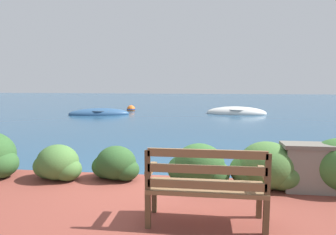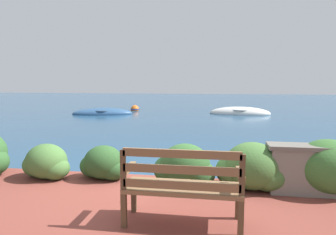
{
  "view_description": "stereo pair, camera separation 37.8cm",
  "coord_description": "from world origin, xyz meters",
  "px_view_note": "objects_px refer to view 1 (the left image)",
  "views": [
    {
      "loc": [
        0.74,
        -5.07,
        1.87
      ],
      "look_at": [
        -0.72,
        6.48,
        0.46
      ],
      "focal_mm": 32.0,
      "sensor_mm": 36.0,
      "label": 1
    },
    {
      "loc": [
        1.11,
        -5.02,
        1.87
      ],
      "look_at": [
        -0.72,
        6.48,
        0.46
      ],
      "focal_mm": 32.0,
      "sensor_mm": 36.0,
      "label": 2
    }
  ],
  "objects_px": {
    "park_bench": "(206,184)",
    "mooring_buoy": "(131,109)",
    "rowboat_mid": "(236,113)",
    "rowboat_nearest": "(99,114)"
  },
  "relations": [
    {
      "from": "park_bench",
      "to": "rowboat_nearest",
      "type": "relative_size",
      "value": 0.39
    },
    {
      "from": "rowboat_mid",
      "to": "mooring_buoy",
      "type": "height_order",
      "value": "rowboat_mid"
    },
    {
      "from": "park_bench",
      "to": "mooring_buoy",
      "type": "height_order",
      "value": "park_bench"
    },
    {
      "from": "rowboat_nearest",
      "to": "rowboat_mid",
      "type": "height_order",
      "value": "rowboat_mid"
    },
    {
      "from": "rowboat_mid",
      "to": "mooring_buoy",
      "type": "xyz_separation_m",
      "value": [
        -6.49,
        1.19,
        0.03
      ]
    },
    {
      "from": "park_bench",
      "to": "mooring_buoy",
      "type": "relative_size",
      "value": 2.4
    },
    {
      "from": "park_bench",
      "to": "rowboat_mid",
      "type": "relative_size",
      "value": 0.39
    },
    {
      "from": "rowboat_mid",
      "to": "mooring_buoy",
      "type": "relative_size",
      "value": 6.08
    },
    {
      "from": "rowboat_nearest",
      "to": "rowboat_mid",
      "type": "distance_m",
      "value": 7.81
    },
    {
      "from": "park_bench",
      "to": "rowboat_mid",
      "type": "xyz_separation_m",
      "value": [
        1.74,
        14.09,
        -0.64
      ]
    }
  ]
}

